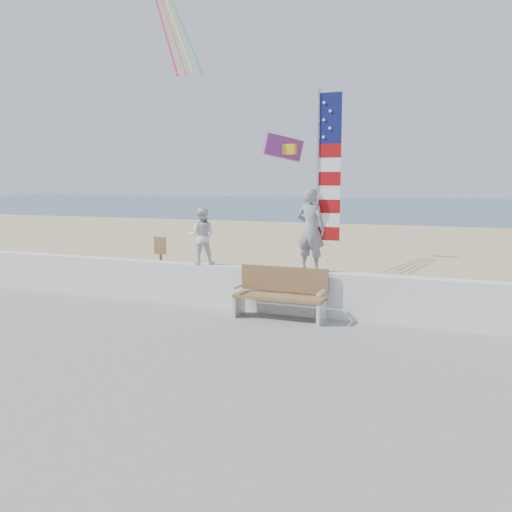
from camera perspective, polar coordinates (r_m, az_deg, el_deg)
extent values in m
plane|color=#2F4D5E|center=(9.71, -5.22, -9.16)|extent=(220.00, 220.00, 0.00)
cube|color=tan|center=(17.98, 8.20, -1.33)|extent=(90.00, 40.00, 0.08)
cube|color=gray|center=(6.61, -22.24, -16.70)|extent=(50.00, 12.40, 0.10)
cube|color=white|center=(11.32, -0.55, -3.44)|extent=(30.00, 0.35, 0.90)
imported|color=gray|center=(10.71, 5.78, 2.78)|extent=(0.67, 0.51, 1.65)
imported|color=white|center=(11.66, -5.75, 2.10)|extent=(0.71, 0.64, 1.22)
cube|color=olive|center=(10.52, 2.44, -4.35)|extent=(1.80, 0.50, 0.06)
cube|color=brown|center=(10.71, 2.95, -2.45)|extent=(1.80, 0.05, 0.50)
cube|color=silver|center=(10.88, -1.79, -5.23)|extent=(0.06, 0.50, 0.40)
cube|color=white|center=(10.76, -1.91, -3.21)|extent=(0.06, 0.45, 0.05)
cube|color=white|center=(10.32, 6.90, -5.99)|extent=(0.06, 0.50, 0.40)
cube|color=white|center=(10.19, 6.86, -3.87)|extent=(0.06, 0.45, 0.05)
cylinder|color=silver|center=(10.64, 6.46, 7.73)|extent=(0.08, 0.08, 3.50)
cube|color=#0F1451|center=(10.65, 7.83, 14.18)|extent=(0.44, 0.02, 0.95)
cube|color=#9E0A0C|center=(10.62, 7.62, 2.35)|extent=(0.44, 0.02, 0.26)
cube|color=white|center=(10.60, 7.65, 3.77)|extent=(0.44, 0.02, 0.26)
cube|color=#9E0A0C|center=(10.59, 7.67, 5.20)|extent=(0.44, 0.02, 0.26)
cube|color=white|center=(10.58, 7.70, 6.63)|extent=(0.44, 0.02, 0.26)
cube|color=#9E0A0C|center=(10.58, 7.72, 8.06)|extent=(0.44, 0.02, 0.26)
cube|color=white|center=(10.58, 7.75, 9.49)|extent=(0.44, 0.02, 0.26)
cube|color=#9E0A0C|center=(10.60, 7.77, 10.92)|extent=(0.44, 0.02, 0.26)
sphere|color=white|center=(10.63, 7.14, 12.31)|extent=(0.06, 0.06, 0.06)
sphere|color=white|center=(10.62, 7.79, 13.17)|extent=(0.06, 0.06, 0.06)
sphere|color=white|center=(10.66, 7.17, 14.02)|extent=(0.06, 0.06, 0.06)
sphere|color=white|center=(10.65, 7.82, 14.88)|extent=(0.06, 0.06, 0.06)
sphere|color=white|center=(10.71, 7.20, 15.72)|extent=(0.06, 0.06, 0.06)
cube|color=red|center=(12.87, 2.85, 11.34)|extent=(0.92, 0.73, 0.65)
cube|color=gold|center=(12.82, 3.49, 11.13)|extent=(0.34, 0.25, 0.24)
cylinder|color=red|center=(18.54, -9.52, 22.13)|extent=(2.33, 2.53, 3.23)
cylinder|color=#F7590F|center=(18.43, -8.88, 22.24)|extent=(2.40, 2.53, 3.23)
cylinder|color=yellow|center=(18.32, -8.23, 22.34)|extent=(2.48, 2.53, 3.23)
cylinder|color=green|center=(18.21, -7.57, 22.44)|extent=(2.56, 2.53, 3.23)
cylinder|color=brown|center=(13.32, -9.97, -1.67)|extent=(0.07, 0.07, 1.20)
cube|color=olive|center=(13.22, -10.08, 1.10)|extent=(0.32, 0.03, 0.42)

